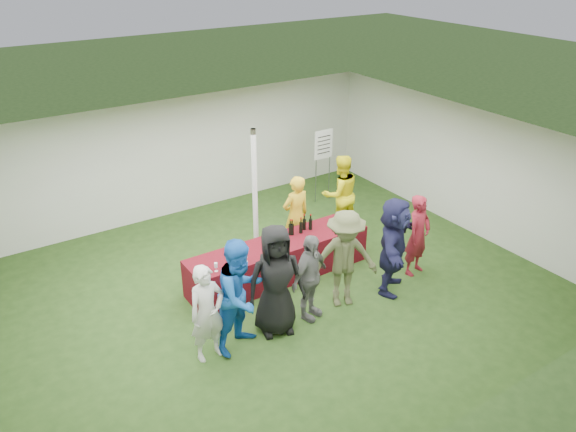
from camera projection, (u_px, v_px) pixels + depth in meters
ground at (266, 292)px, 10.27m from camera, size 60.00×60.00×0.00m
tent at (255, 196)px, 10.81m from camera, size 10.00×10.00×10.00m
serving_table at (279, 260)px, 10.56m from camera, size 3.60×0.80×0.75m
wine_bottles at (300, 226)px, 10.71m from camera, size 0.52×0.15×0.32m
wine_glasses at (264, 250)px, 9.92m from camera, size 2.79×0.12×0.16m
water_bottle at (277, 236)px, 10.42m from camera, size 0.07×0.07×0.23m
bar_towel at (345, 220)px, 11.20m from camera, size 0.25×0.18×0.03m
dump_bucket at (351, 222)px, 10.94m from camera, size 0.22×0.22×0.18m
wine_list_sign at (323, 150)px, 13.24m from camera, size 0.50×0.03×1.80m
staff_pourer at (296, 216)px, 11.19m from camera, size 0.63×0.42×1.69m
staff_back at (340, 194)px, 12.05m from camera, size 0.95×0.80×1.75m
customer_0 at (207, 313)px, 8.37m from camera, size 0.61×0.43×1.60m
customer_1 at (241, 295)px, 8.55m from camera, size 1.11×0.99×1.88m
customer_2 at (276, 280)px, 8.89m from camera, size 1.06×0.83×1.91m
customer_3 at (310, 278)px, 9.27m from camera, size 0.99×0.68×1.57m
customer_4 at (345, 259)px, 9.57m from camera, size 1.33×1.05×1.81m
customer_5 at (393, 245)px, 9.97m from camera, size 1.65×1.51×1.83m
customer_6 at (418, 235)px, 10.54m from camera, size 0.66×0.51×1.61m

